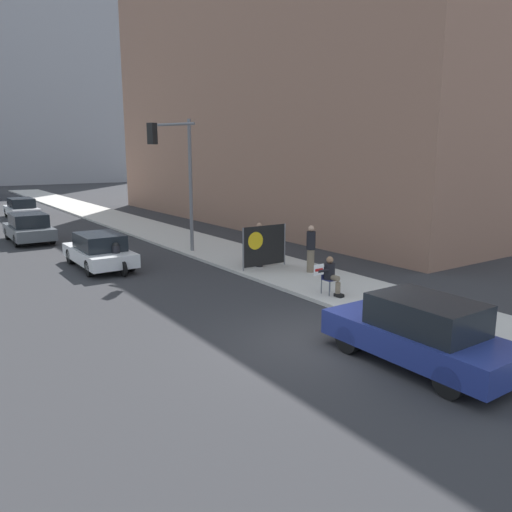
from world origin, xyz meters
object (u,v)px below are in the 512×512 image
Objects in this scene: car_on_road_midblock at (29,228)px; motorcycle_on_road at (116,260)px; pedestrian_behind at (259,244)px; protest_banner at (264,246)px; traffic_light_pole at (177,164)px; parked_car_curbside at (420,332)px; car_on_road_nearest at (99,251)px; jogger_on_sidewalk at (311,248)px; seated_protester at (331,274)px; car_on_road_distant at (21,208)px.

car_on_road_midblock is 9.50m from motorcycle_on_road.
motorcycle_on_road is at bearing -75.68° from pedestrian_behind.
traffic_light_pole is at bearing 108.38° from protest_banner.
parked_car_curbside is 13.70m from car_on_road_nearest.
jogger_on_sidewalk is 0.42× the size of car_on_road_nearest.
traffic_light_pole is at bearing 23.53° from motorcycle_on_road.
seated_protester is at bearing -58.46° from motorcycle_on_road.
car_on_road_nearest is at bearing -176.43° from traffic_light_pole.
seated_protester is 17.62m from car_on_road_midblock.
car_on_road_distant is 2.15× the size of motorcycle_on_road.
parked_car_curbside is 1.98× the size of motorcycle_on_road.
seated_protester is 3.10m from jogger_on_sidewalk.
pedestrian_behind is at bearing 75.72° from parked_car_curbside.
car_on_road_midblock is (-1.13, 8.14, 0.04)m from car_on_road_nearest.
parked_car_curbside is (-2.45, -9.23, -0.25)m from protest_banner.
car_on_road_nearest is 1.30m from motorcycle_on_road.
pedestrian_behind is at bearing -70.61° from traffic_light_pole.
traffic_light_pole reaches higher than parked_car_curbside.
jogger_on_sidewalk reaches higher than car_on_road_nearest.
jogger_on_sidewalk reaches higher than parked_car_curbside.
pedestrian_behind is at bearing 97.51° from seated_protester.
pedestrian_behind reaches higher than seated_protester.
jogger_on_sidewalk is at bearing 65.57° from parked_car_curbside.
traffic_light_pole reaches higher than seated_protester.
motorcycle_on_road is (-0.11, -20.18, -0.20)m from car_on_road_distant.
parked_car_curbside is at bearing -98.86° from seated_protester.
seated_protester is 5.31m from parked_car_curbside.
parked_car_curbside is 12.41m from motorcycle_on_road.
car_on_road_nearest reaches higher than seated_protester.
car_on_road_midblock is at bearing 97.91° from car_on_road_nearest.
protest_banner is 0.48× the size of parked_car_curbside.
car_on_road_distant is (-5.81, 24.71, -0.31)m from jogger_on_sidewalk.
parked_car_curbside reaches higher than car_on_road_midblock.
traffic_light_pole is at bearing -79.92° from car_on_road_distant.
pedestrian_behind reaches higher than protest_banner.
seated_protester is 0.28× the size of parked_car_curbside.
pedestrian_behind is 0.85× the size of protest_banner.
protest_banner reaches higher than car_on_road_midblock.
protest_banner is at bearing 96.83° from seated_protester.
protest_banner is 13.85m from car_on_road_midblock.
pedestrian_behind reaches higher than car_on_road_nearest.
jogger_on_sidewalk is 8.48m from car_on_road_nearest.
seated_protester is at bearing -61.12° from car_on_road_nearest.
jogger_on_sidewalk is 1.02× the size of pedestrian_behind.
pedestrian_behind is 5.57m from motorcycle_on_road.
pedestrian_behind is 0.30× the size of traffic_light_pole.
seated_protester is at bearing -96.21° from protest_banner.
car_on_road_distant is (-4.77, 22.81, -0.29)m from pedestrian_behind.
pedestrian_behind is at bearing -78.18° from car_on_road_distant.
parked_car_curbside is at bearing -78.58° from motorcycle_on_road.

